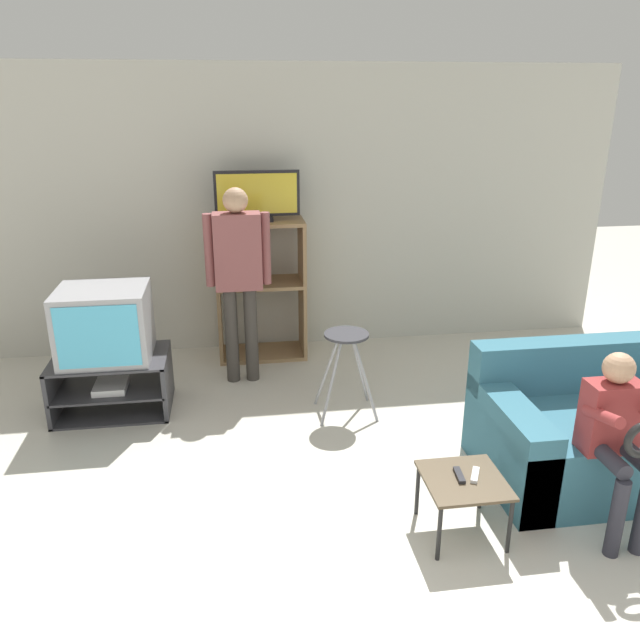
# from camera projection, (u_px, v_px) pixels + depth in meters

# --- Properties ---
(wall_back) EXTENTS (6.40, 0.06, 2.60)m
(wall_back) POSITION_uv_depth(u_px,v_px,m) (279.00, 212.00, 5.78)
(wall_back) COLOR beige
(wall_back) RESTS_ON ground_plane
(tv_stand) EXTENTS (0.86, 0.60, 0.44)m
(tv_stand) POSITION_uv_depth(u_px,v_px,m) (113.00, 384.00, 4.82)
(tv_stand) COLOR #38383D
(tv_stand) RESTS_ON ground_plane
(television_main) EXTENTS (0.65, 0.57, 0.54)m
(television_main) POSITION_uv_depth(u_px,v_px,m) (105.00, 324.00, 4.66)
(television_main) COLOR #9E9EA3
(television_main) RESTS_ON tv_stand
(media_shelf) EXTENTS (0.80, 0.44, 1.28)m
(media_shelf) POSITION_uv_depth(u_px,v_px,m) (261.00, 289.00, 5.70)
(media_shelf) COLOR #9E7A51
(media_shelf) RESTS_ON ground_plane
(television_flat) EXTENTS (0.74, 0.20, 0.43)m
(television_flat) POSITION_uv_depth(u_px,v_px,m) (257.00, 197.00, 5.41)
(television_flat) COLOR black
(television_flat) RESTS_ON media_shelf
(folding_stool) EXTENTS (0.45, 0.37, 0.66)m
(folding_stool) POSITION_uv_depth(u_px,v_px,m) (346.00, 350.00, 4.67)
(folding_stool) COLOR #99999E
(folding_stool) RESTS_ON ground_plane
(snack_table) EXTENTS (0.44, 0.44, 0.35)m
(snack_table) POSITION_uv_depth(u_px,v_px,m) (464.00, 485.00, 3.42)
(snack_table) COLOR brown
(snack_table) RESTS_ON ground_plane
(remote_control_black) EXTENTS (0.05, 0.15, 0.02)m
(remote_control_black) POSITION_uv_depth(u_px,v_px,m) (459.00, 475.00, 3.42)
(remote_control_black) COLOR #232328
(remote_control_black) RESTS_ON snack_table
(remote_control_white) EXTENTS (0.10, 0.14, 0.02)m
(remote_control_white) POSITION_uv_depth(u_px,v_px,m) (475.00, 475.00, 3.42)
(remote_control_white) COLOR silver
(remote_control_white) RESTS_ON snack_table
(couch) EXTENTS (1.42, 0.92, 0.80)m
(couch) POSITION_uv_depth(u_px,v_px,m) (594.00, 433.00, 3.99)
(couch) COLOR teal
(couch) RESTS_ON ground_plane
(person_standing_adult) EXTENTS (0.53, 0.20, 1.65)m
(person_standing_adult) POSITION_uv_depth(u_px,v_px,m) (238.00, 268.00, 5.07)
(person_standing_adult) COLOR #3D3833
(person_standing_adult) RESTS_ON ground_plane
(person_seated_child) EXTENTS (0.33, 0.43, 1.04)m
(person_seated_child) POSITION_uv_depth(u_px,v_px,m) (618.00, 431.00, 3.36)
(person_seated_child) COLOR #2D2D38
(person_seated_child) RESTS_ON ground_plane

